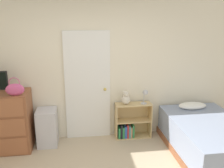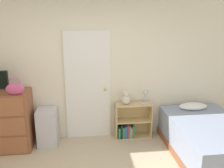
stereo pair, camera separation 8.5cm
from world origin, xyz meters
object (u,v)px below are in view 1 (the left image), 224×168
storage_bin (47,127)px  handbag (15,89)px  bed (208,138)px  bookshelf (130,124)px  teddy_bear (126,99)px  desk_lamp (145,94)px

storage_bin → handbag: bearing=-148.1°
handbag → bed: (3.12, -0.45, -0.85)m
bookshelf → bed: size_ratio=0.37×
storage_bin → teddy_bear: bearing=2.8°
bed → storage_bin: bearing=165.2°
bookshelf → bed: (1.17, -0.79, 0.03)m
storage_bin → teddy_bear: 1.51m
bookshelf → desk_lamp: 0.67m
handbag → bed: 3.26m
desk_lamp → bed: size_ratio=0.15×
bookshelf → teddy_bear: teddy_bear is taller
handbag → desk_lamp: (2.21, 0.29, -0.27)m
storage_bin → desk_lamp: size_ratio=2.36×
bookshelf → teddy_bear: bearing=-175.3°
handbag → bed: handbag is taller
storage_bin → bookshelf: bearing=2.9°
handbag → storage_bin: 0.95m
handbag → storage_bin: handbag is taller
handbag → desk_lamp: bearing=7.5°
handbag → bed: size_ratio=0.16×
storage_bin → desk_lamp: bearing=1.0°
storage_bin → bed: bearing=-14.8°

